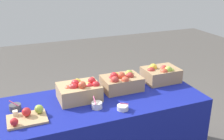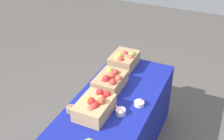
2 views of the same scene
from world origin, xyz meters
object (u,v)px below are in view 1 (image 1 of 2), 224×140
at_px(apple_crate_right, 80,91).
at_px(sample_bowl_far, 97,105).
at_px(sample_bowl_mid, 15,107).
at_px(apple_crate_left, 161,74).
at_px(apple_crate_middle, 121,82).
at_px(sample_bowl_extra, 123,107).
at_px(cutting_board_front, 27,116).
at_px(sample_bowl_near, 67,88).

relative_size(apple_crate_right, sample_bowl_far, 3.73).
xyz_separation_m(apple_crate_right, sample_bowl_mid, (-0.56, 0.01, -0.06)).
xyz_separation_m(apple_crate_left, apple_crate_middle, (-0.47, -0.04, 0.00)).
relative_size(apple_crate_left, sample_bowl_mid, 3.49).
height_order(apple_crate_left, apple_crate_middle, same).
distance_m(sample_bowl_mid, sample_bowl_extra, 0.91).
relative_size(apple_crate_middle, sample_bowl_far, 3.77).
height_order(apple_crate_middle, apple_crate_right, apple_crate_right).
distance_m(cutting_board_front, sample_bowl_mid, 0.21).
bearing_deg(apple_crate_left, sample_bowl_far, -159.68).
distance_m(apple_crate_left, sample_bowl_far, 0.87).
xyz_separation_m(apple_crate_left, apple_crate_right, (-0.90, -0.09, 0.00)).
bearing_deg(apple_crate_right, sample_bowl_extra, -49.32).
bearing_deg(apple_crate_left, sample_bowl_near, 172.24).
relative_size(apple_crate_right, sample_bowl_near, 3.63).
bearing_deg(sample_bowl_far, apple_crate_left, 20.32).
height_order(apple_crate_right, sample_bowl_near, apple_crate_right).
xyz_separation_m(apple_crate_left, sample_bowl_far, (-0.81, -0.30, -0.06)).
relative_size(cutting_board_front, sample_bowl_far, 3.06).
xyz_separation_m(apple_crate_middle, sample_bowl_near, (-0.50, 0.17, -0.06)).
bearing_deg(sample_bowl_mid, sample_bowl_extra, -21.71).
relative_size(apple_crate_right, cutting_board_front, 1.22).
bearing_deg(sample_bowl_extra, cutting_board_front, 169.53).
bearing_deg(apple_crate_right, sample_bowl_far, -67.57).
height_order(apple_crate_right, sample_bowl_mid, apple_crate_right).
bearing_deg(apple_crate_middle, apple_crate_right, -173.45).
height_order(sample_bowl_near, sample_bowl_extra, sample_bowl_near).
distance_m(apple_crate_left, sample_bowl_extra, 0.75).
relative_size(sample_bowl_near, sample_bowl_extra, 1.01).
xyz_separation_m(sample_bowl_near, sample_bowl_far, (0.16, -0.43, 0.00)).
xyz_separation_m(cutting_board_front, sample_bowl_mid, (-0.08, 0.19, -0.00)).
height_order(apple_crate_left, sample_bowl_near, apple_crate_left).
distance_m(sample_bowl_mid, sample_bowl_far, 0.69).
height_order(cutting_board_front, sample_bowl_extra, cutting_board_front).
distance_m(cutting_board_front, sample_bowl_far, 0.57).
bearing_deg(sample_bowl_mid, apple_crate_middle, 2.44).
xyz_separation_m(sample_bowl_mid, sample_bowl_far, (0.65, -0.22, 0.00)).
bearing_deg(apple_crate_right, cutting_board_front, -158.76).
relative_size(cutting_board_front, sample_bowl_mid, 2.96).
bearing_deg(sample_bowl_extra, apple_crate_middle, 68.23).
height_order(cutting_board_front, sample_bowl_mid, sample_bowl_mid).
bearing_deg(sample_bowl_near, sample_bowl_mid, -156.85).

